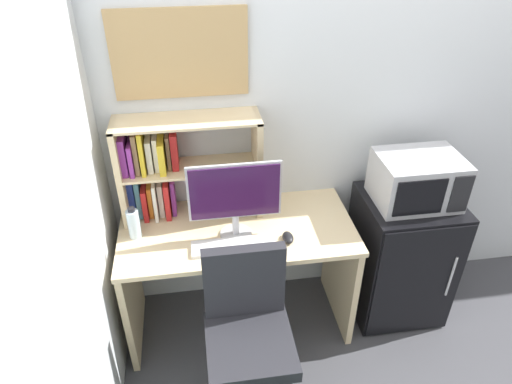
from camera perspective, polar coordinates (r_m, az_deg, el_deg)
name	(u,v)px	position (r m, az deg, el deg)	size (l,w,h in m)	color
wall_back	(450,99)	(2.98, 22.79, 10.56)	(6.40, 0.04, 2.60)	silver
desk	(238,259)	(2.72, -2.21, -8.22)	(1.30, 0.63, 0.75)	beige
hutch_bookshelf	(169,167)	(2.57, -10.69, 3.09)	(0.77, 0.23, 0.58)	beige
monitor	(235,196)	(2.37, -2.62, -0.47)	(0.48, 0.17, 0.44)	#B7B7BC
keyboard	(234,246)	(2.44, -2.73, -6.65)	(0.44, 0.13, 0.02)	silver
computer_mouse	(288,238)	(2.48, 3.95, -5.62)	(0.06, 0.10, 0.04)	black
water_bottle	(134,223)	(2.54, -14.82, -3.76)	(0.07, 0.07, 0.19)	silver
mini_fridge	(400,256)	(3.04, 17.32, -7.51)	(0.54, 0.52, 0.83)	black
microwave	(417,180)	(2.72, 19.22, 1.43)	(0.46, 0.35, 0.28)	#ADADB2
desk_chair	(248,344)	(2.46, -0.95, -18.16)	(0.49, 0.49, 0.92)	black
wall_corkboard	(180,54)	(2.42, -9.35, 16.40)	(0.68, 0.02, 0.44)	tan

